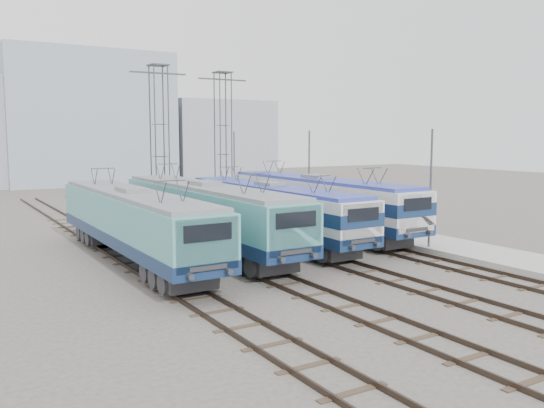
{
  "coord_description": "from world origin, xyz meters",
  "views": [
    {
      "loc": [
        -15.91,
        -21.05,
        6.61
      ],
      "look_at": [
        1.13,
        7.0,
        2.71
      ],
      "focal_mm": 38.0,
      "sensor_mm": 36.0,
      "label": 1
    }
  ],
  "objects": [
    {
      "name": "locomotive_far_left",
      "position": [
        -6.75,
        7.73,
        2.29
      ],
      "size": [
        2.91,
        18.41,
        3.46
      ],
      "color": "#122549",
      "rests_on": "ground"
    },
    {
      "name": "building_east",
      "position": [
        24.0,
        62.0,
        6.0
      ],
      "size": [
        16.0,
        12.0,
        12.0
      ],
      "primitive_type": "cube",
      "color": "#8F95A0",
      "rests_on": "ground"
    },
    {
      "name": "locomotive_far_right",
      "position": [
        6.75,
        10.25,
        2.37
      ],
      "size": [
        2.94,
        18.59,
        3.49
      ],
      "color": "#122549",
      "rests_on": "ground"
    },
    {
      "name": "catenary_tower_east",
      "position": [
        6.5,
        24.0,
        6.64
      ],
      "size": [
        4.5,
        1.2,
        12.0
      ],
      "color": "#3F4247",
      "rests_on": "ground"
    },
    {
      "name": "mast_mid",
      "position": [
        8.6,
        14.0,
        3.5
      ],
      "size": [
        0.12,
        0.12,
        7.0
      ],
      "primitive_type": "cylinder",
      "color": "#3F4247",
      "rests_on": "ground"
    },
    {
      "name": "catenary_tower_west",
      "position": [
        0.0,
        22.0,
        6.64
      ],
      "size": [
        4.5,
        1.2,
        12.0
      ],
      "color": "#3F4247",
      "rests_on": "ground"
    },
    {
      "name": "locomotive_center_right",
      "position": [
        2.25,
        8.92,
        2.25
      ],
      "size": [
        2.79,
        17.6,
        3.31
      ],
      "color": "#122549",
      "rests_on": "ground"
    },
    {
      "name": "ground",
      "position": [
        0.0,
        0.0,
        0.0
      ],
      "size": [
        160.0,
        160.0,
        0.0
      ],
      "primitive_type": "plane",
      "color": "#514C47"
    },
    {
      "name": "mast_front",
      "position": [
        8.6,
        2.0,
        3.5
      ],
      "size": [
        0.12,
        0.12,
        7.0
      ],
      "primitive_type": "cylinder",
      "color": "#3F4247",
      "rests_on": "ground"
    },
    {
      "name": "mast_rear",
      "position": [
        8.6,
        26.0,
        3.5
      ],
      "size": [
        0.12,
        0.12,
        7.0
      ],
      "primitive_type": "cylinder",
      "color": "#3F4247",
      "rests_on": "ground"
    },
    {
      "name": "locomotive_center_left",
      "position": [
        -2.25,
        8.63,
        2.34
      ],
      "size": [
        2.98,
        18.85,
        3.55
      ],
      "color": "#122549",
      "rests_on": "ground"
    },
    {
      "name": "platform",
      "position": [
        10.2,
        8.0,
        0.15
      ],
      "size": [
        4.0,
        70.0,
        0.3
      ],
      "primitive_type": "cube",
      "color": "#9E9E99",
      "rests_on": "ground"
    },
    {
      "name": "building_center",
      "position": [
        4.0,
        62.0,
        9.0
      ],
      "size": [
        22.0,
        14.0,
        18.0
      ],
      "primitive_type": "cube",
      "color": "#8D9AAC",
      "rests_on": "ground"
    }
  ]
}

